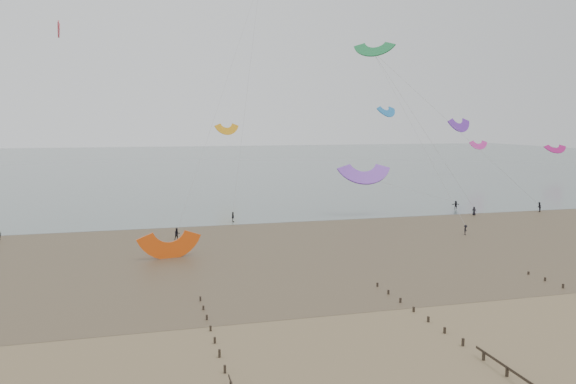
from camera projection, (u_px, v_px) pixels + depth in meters
The scene contains 5 objects.
ground at pixel (392, 333), 44.80m from camera, with size 500.00×500.00×0.00m, color brown.
sea_and_shore at pixel (256, 245), 76.78m from camera, with size 500.00×665.00×0.03m.
kitesurfers at pixel (410, 215), 96.09m from camera, with size 68.16×23.64×1.84m.
grounded_kite at pixel (170, 258), 69.31m from camera, with size 6.50×3.41×4.95m, color #EA4F0E, non-canonical shape.
kites_airborne at pixel (195, 106), 130.53m from camera, with size 225.34×114.92×41.97m.
Camera 1 is at (-19.01, -39.51, 16.76)m, focal length 35.00 mm.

